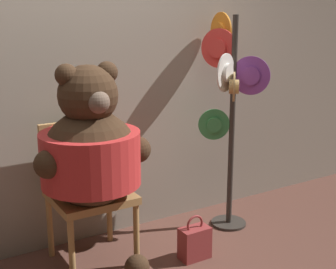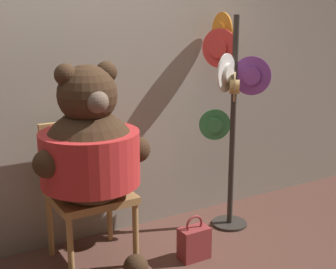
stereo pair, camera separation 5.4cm
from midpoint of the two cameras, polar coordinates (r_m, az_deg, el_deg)
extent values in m
plane|color=brown|center=(3.26, -6.45, -16.03)|extent=(14.00, 14.00, 0.00)
cube|color=gray|center=(3.40, -11.24, 5.43)|extent=(8.00, 0.10, 2.26)
cylinder|color=#B2844C|center=(3.03, -12.16, -13.93)|extent=(0.04, 0.04, 0.45)
cylinder|color=#B2844C|center=(3.18, -4.37, -12.17)|extent=(0.04, 0.04, 0.45)
cylinder|color=#B2844C|center=(3.40, -14.64, -10.78)|extent=(0.04, 0.04, 0.45)
cylinder|color=#B2844C|center=(3.54, -7.61, -9.41)|extent=(0.04, 0.04, 0.45)
cube|color=#B2844C|center=(3.18, -9.88, -7.45)|extent=(0.51, 0.49, 0.05)
cube|color=#B2844C|center=(3.30, -11.54, -2.12)|extent=(0.51, 0.04, 0.45)
sphere|color=#3D2819|center=(3.01, -9.91, -2.85)|extent=(0.62, 0.62, 0.62)
cylinder|color=red|center=(3.01, -9.91, -2.85)|extent=(0.64, 0.64, 0.34)
sphere|color=#3D2819|center=(2.92, -10.25, 4.76)|extent=(0.37, 0.37, 0.37)
sphere|color=#3D2819|center=(2.86, -12.83, 7.08)|extent=(0.14, 0.14, 0.14)
sphere|color=#3D2819|center=(2.95, -7.98, 7.53)|extent=(0.14, 0.14, 0.14)
sphere|color=brown|center=(2.78, -9.04, 3.93)|extent=(0.14, 0.14, 0.14)
sphere|color=#3D2819|center=(2.84, -14.91, -3.53)|extent=(0.17, 0.17, 0.17)
sphere|color=#3D2819|center=(3.05, -4.22, -1.84)|extent=(0.17, 0.17, 0.17)
sphere|color=#3D2819|center=(3.12, -4.31, -15.81)|extent=(0.16, 0.16, 0.16)
cylinder|color=#332D28|center=(3.88, 6.99, -10.64)|extent=(0.28, 0.28, 0.02)
cylinder|color=#332D28|center=(3.61, 7.38, 1.13)|extent=(0.04, 0.04, 1.65)
cylinder|color=#3D9351|center=(3.59, 5.20, 1.23)|extent=(0.22, 0.13, 0.24)
cylinder|color=#3D9351|center=(3.59, 5.20, 1.23)|extent=(0.13, 0.10, 0.12)
cylinder|color=red|center=(3.58, 5.77, 10.42)|extent=(0.14, 0.27, 0.29)
cylinder|color=red|center=(3.58, 5.77, 10.42)|extent=(0.12, 0.16, 0.14)
cylinder|color=orange|center=(3.69, 6.03, 12.36)|extent=(0.04, 0.29, 0.29)
cylinder|color=orange|center=(3.69, 6.03, 12.36)|extent=(0.08, 0.15, 0.14)
cylinder|color=silver|center=(3.41, 6.60, 7.50)|extent=(0.25, 0.14, 0.28)
cylinder|color=silver|center=(3.41, 6.60, 7.50)|extent=(0.15, 0.12, 0.13)
cylinder|color=tan|center=(3.40, 7.59, 5.80)|extent=(0.14, 0.18, 0.21)
cylinder|color=tan|center=(3.40, 7.59, 5.80)|extent=(0.12, 0.12, 0.10)
cylinder|color=#7A388E|center=(3.53, 9.62, 7.09)|extent=(0.20, 0.22, 0.29)
cylinder|color=#7A388E|center=(3.53, 9.62, 7.09)|extent=(0.12, 0.13, 0.14)
cube|color=maroon|center=(3.32, 2.79, -13.08)|extent=(0.21, 0.12, 0.23)
torus|color=maroon|center=(3.26, 2.82, -10.87)|extent=(0.13, 0.02, 0.13)
camera|label=1|loc=(0.03, -90.47, -0.12)|focal=50.00mm
camera|label=2|loc=(0.03, 89.53, 0.12)|focal=50.00mm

